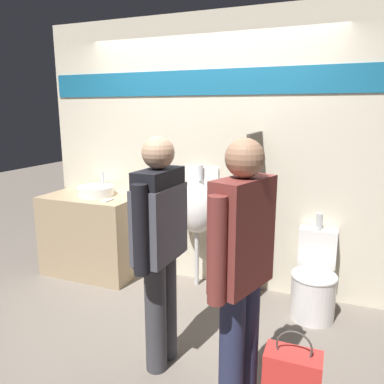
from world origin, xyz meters
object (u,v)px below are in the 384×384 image
Objects in this scene: toilet at (314,283)px; cell_phone at (107,200)px; person_in_vest at (160,238)px; urinal_near_counter at (197,208)px; sink_basin at (96,191)px; person_with_lanyard at (241,268)px.

cell_phone is at bearing -177.41° from toilet.
cell_phone is 0.09× the size of person_in_vest.
cell_phone is at bearing 50.97° from person_in_vest.
sink_basin is at bearing -175.34° from urinal_near_counter.
person_with_lanyard reaches higher than person_in_vest.
person_in_vest reaches higher than cell_phone.
cell_phone reaches higher than toilet.
toilet is at bearing -38.35° from person_in_vest.
person_in_vest is at bearing -80.94° from urinal_near_counter.
person_in_vest is at bearing -42.36° from cell_phone.
person_in_vest is (-0.97, -1.09, 0.65)m from toilet.
person_with_lanyard is (1.70, -1.19, 0.02)m from cell_phone.
person_in_vest is (1.35, -1.16, 0.01)m from sink_basin.
toilet is 0.54× the size of person_in_vest.
cell_phone is at bearing 73.94° from person_with_lanyard.
person_with_lanyard is at bearing -105.44° from toilet.
cell_phone is 2.08m from person_with_lanyard.
person_with_lanyard is (-0.35, -1.28, 0.61)m from toilet.
sink_basin reaches higher than cell_phone.
sink_basin is at bearing 146.52° from cell_phone.
person_in_vest reaches higher than urinal_near_counter.
urinal_near_counter is at bearing 4.66° from sink_basin.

